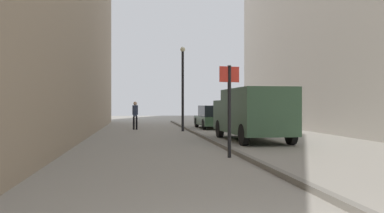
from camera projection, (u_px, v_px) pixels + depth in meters
ground_plane at (174, 145)px, 14.84m from camera, size 80.00×80.00×0.00m
kerb_strip at (216, 142)px, 15.06m from camera, size 0.16×40.00×0.12m
pedestrian_main_foreground at (135, 113)px, 23.78m from camera, size 0.33×0.22×1.69m
delivery_van at (252, 113)px, 16.37m from camera, size 2.18×5.40×2.14m
parked_car at (213, 117)px, 25.17m from camera, size 1.87×4.22×1.45m
street_sign_post at (229, 103)px, 11.15m from camera, size 0.59×0.15×2.60m
lamp_post at (183, 83)px, 22.31m from camera, size 0.28×0.28×4.76m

